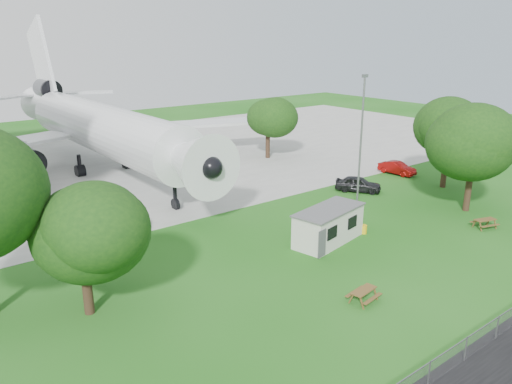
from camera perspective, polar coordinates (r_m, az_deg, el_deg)
ground at (r=33.21m, az=10.05°, el=-9.55°), size 160.00×160.00×0.00m
concrete_apron at (r=63.43m, az=-16.22°, el=3.09°), size 120.00×46.00×0.03m
airliner at (r=59.73m, az=-17.63°, el=7.28°), size 46.36×47.73×17.69m
site_cabin at (r=37.96m, az=8.30°, el=-3.78°), size 6.95×3.86×2.62m
picnic_west at (r=30.64m, az=12.15°, el=-12.12°), size 2.00×1.75×0.76m
picnic_east at (r=44.67m, az=24.61°, el=-3.76°), size 2.17×1.97×0.76m
fence at (r=28.71m, az=24.74°, el=-15.65°), size 58.00×0.04×1.30m
lamp_mast at (r=40.93m, az=11.82°, el=4.45°), size 0.16×0.16×12.00m
tree_west_small at (r=28.34m, az=-19.36°, el=-4.56°), size 6.63×6.63×8.10m
tree_east_front at (r=46.90m, az=23.72°, el=5.31°), size 7.67×7.67×10.12m
tree_east_back at (r=53.70m, az=21.23°, el=6.96°), size 7.02×7.02×9.80m
tree_far_apron at (r=63.20m, az=1.37°, el=8.37°), size 6.34×6.34×8.21m
car_ne_hatch at (r=50.91m, az=11.60°, el=0.89°), size 4.06×4.73×1.53m
car_ne_sedan at (r=58.43m, az=15.82°, el=2.64°), size 1.77×4.37×1.41m
car_apron_van at (r=41.63m, az=-15.09°, el=-3.27°), size 4.62×2.25×1.29m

